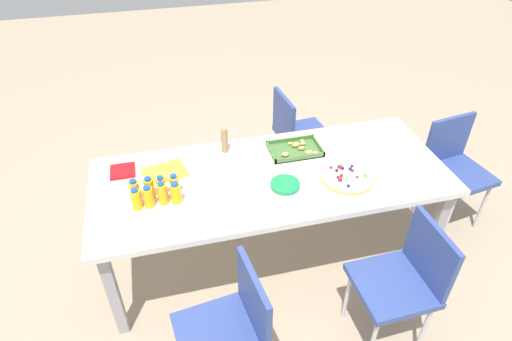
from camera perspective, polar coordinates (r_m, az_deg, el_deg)
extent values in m
plane|color=tan|center=(3.20, 1.78, -10.99)|extent=(12.00, 12.00, 0.00)
cube|color=silver|center=(2.71, 2.06, -0.88)|extent=(2.20, 0.88, 0.04)
cube|color=#99999E|center=(2.67, -18.21, -15.12)|extent=(0.06, 0.06, 0.70)
cube|color=#99999E|center=(3.11, 22.46, -7.32)|extent=(0.06, 0.06, 0.70)
cube|color=#99999E|center=(3.18, -18.07, -4.91)|extent=(0.06, 0.06, 0.70)
cube|color=#99999E|center=(3.55, 16.40, 0.48)|extent=(0.06, 0.06, 0.70)
cube|color=#33478C|center=(2.29, -4.91, -20.87)|extent=(0.45, 0.45, 0.04)
cube|color=#33478C|center=(2.16, -0.30, -16.78)|extent=(0.08, 0.38, 0.38)
cylinder|color=silver|center=(2.60, -2.16, -19.88)|extent=(0.02, 0.02, 0.41)
cube|color=#33478C|center=(2.57, 17.43, -14.18)|extent=(0.41, 0.41, 0.04)
cube|color=#33478C|center=(2.52, 21.89, -10.24)|extent=(0.04, 0.38, 0.38)
cylinder|color=silver|center=(2.77, 11.85, -15.82)|extent=(0.02, 0.02, 0.41)
cylinder|color=silver|center=(2.76, 21.16, -18.83)|extent=(0.02, 0.02, 0.41)
cylinder|color=silver|center=(2.90, 17.72, -14.04)|extent=(0.02, 0.02, 0.41)
cube|color=#33478C|center=(3.62, 6.24, 4.70)|extent=(0.44, 0.44, 0.04)
cube|color=#33478C|center=(3.45, 3.64, 6.82)|extent=(0.07, 0.38, 0.38)
cylinder|color=silver|center=(3.93, 7.16, 3.30)|extent=(0.02, 0.02, 0.41)
cylinder|color=silver|center=(3.70, 9.26, 0.66)|extent=(0.02, 0.02, 0.41)
cylinder|color=silver|center=(3.82, 2.82, 2.42)|extent=(0.02, 0.02, 0.41)
cylinder|color=silver|center=(3.58, 4.72, -0.35)|extent=(0.02, 0.02, 0.41)
cube|color=#33478C|center=(3.49, 25.09, -0.45)|extent=(0.46, 0.46, 0.04)
cube|color=#33478C|center=(3.49, 23.89, 3.74)|extent=(0.38, 0.09, 0.38)
cylinder|color=silver|center=(3.66, 27.53, -4.30)|extent=(0.02, 0.02, 0.41)
cylinder|color=silver|center=(3.46, 23.91, -5.80)|extent=(0.02, 0.02, 0.41)
cylinder|color=silver|center=(3.81, 24.26, -1.43)|extent=(0.02, 0.02, 0.41)
cylinder|color=silver|center=(3.61, 20.62, -2.69)|extent=(0.02, 0.02, 0.41)
cylinder|color=#FAAC14|center=(2.51, -15.45, -3.74)|extent=(0.06, 0.06, 0.12)
cylinder|color=blue|center=(2.46, -15.71, -2.53)|extent=(0.04, 0.04, 0.02)
cylinder|color=#F8AD14|center=(2.51, -13.92, -3.46)|extent=(0.06, 0.06, 0.12)
cylinder|color=blue|center=(2.46, -14.16, -2.24)|extent=(0.04, 0.04, 0.02)
cylinder|color=#F9AB14|center=(2.50, -12.18, -3.05)|extent=(0.05, 0.05, 0.13)
cylinder|color=blue|center=(2.46, -12.41, -1.73)|extent=(0.03, 0.03, 0.02)
cylinder|color=#FAAD14|center=(2.50, -10.48, -2.99)|extent=(0.06, 0.06, 0.12)
cylinder|color=blue|center=(2.46, -10.66, -1.78)|extent=(0.04, 0.04, 0.02)
cylinder|color=#FAAD14|center=(2.57, -15.63, -2.61)|extent=(0.06, 0.06, 0.12)
cylinder|color=blue|center=(2.53, -15.88, -1.40)|extent=(0.04, 0.04, 0.02)
cylinder|color=#F9AF14|center=(2.57, -13.83, -2.30)|extent=(0.06, 0.06, 0.12)
cylinder|color=blue|center=(2.52, -14.06, -1.07)|extent=(0.04, 0.04, 0.02)
cylinder|color=#F9AC14|center=(2.57, -12.31, -2.11)|extent=(0.05, 0.05, 0.12)
cylinder|color=blue|center=(2.53, -12.50, -0.96)|extent=(0.04, 0.04, 0.02)
cylinder|color=#F8AF14|center=(2.57, -10.63, -1.89)|extent=(0.06, 0.06, 0.12)
cylinder|color=blue|center=(2.53, -10.80, -0.74)|extent=(0.04, 0.04, 0.02)
cylinder|color=tan|center=(2.71, 11.87, -0.89)|extent=(0.33, 0.33, 0.02)
cylinder|color=white|center=(2.71, 11.90, -0.69)|extent=(0.30, 0.30, 0.01)
sphere|color=#1E1947|center=(2.62, 12.03, -1.99)|extent=(0.02, 0.02, 0.02)
sphere|color=red|center=(2.75, 10.87, 0.49)|extent=(0.03, 0.03, 0.03)
sphere|color=red|center=(2.74, 12.55, -0.02)|extent=(0.02, 0.02, 0.02)
sphere|color=red|center=(2.70, 13.15, -0.83)|extent=(0.02, 0.02, 0.02)
sphere|color=#1E1947|center=(2.75, 11.27, 0.30)|extent=(0.02, 0.02, 0.02)
sphere|color=#66B238|center=(2.76, 11.02, 0.62)|extent=(0.03, 0.03, 0.03)
sphere|color=#66B238|center=(2.71, 14.17, -0.64)|extent=(0.03, 0.03, 0.03)
sphere|color=red|center=(2.65, 10.97, -1.20)|extent=(0.03, 0.03, 0.03)
sphere|color=#1E1947|center=(2.72, 10.56, 0.01)|extent=(0.02, 0.02, 0.02)
sphere|color=red|center=(2.68, 11.15, -0.67)|extent=(0.02, 0.02, 0.02)
sphere|color=red|center=(2.75, 11.10, 0.41)|extent=(0.03, 0.03, 0.03)
sphere|color=#66B238|center=(2.66, 11.79, -1.16)|extent=(0.02, 0.02, 0.02)
sphere|color=#1E1947|center=(2.78, 12.50, 0.58)|extent=(0.02, 0.02, 0.02)
sphere|color=#1E1947|center=(2.67, 10.69, -0.87)|extent=(0.02, 0.02, 0.02)
sphere|color=#1E1947|center=(2.75, 12.26, 0.21)|extent=(0.02, 0.02, 0.02)
sphere|color=red|center=(2.74, 9.82, 0.40)|extent=(0.02, 0.02, 0.02)
cube|color=#477238|center=(2.91, 5.11, 2.63)|extent=(0.34, 0.23, 0.01)
cube|color=#477238|center=(2.82, 5.81, 1.63)|extent=(0.34, 0.01, 0.03)
cube|color=#477238|center=(2.99, 4.47, 4.01)|extent=(0.34, 0.01, 0.03)
cube|color=#477238|center=(2.86, 1.99, 2.41)|extent=(0.01, 0.23, 0.03)
cube|color=#477238|center=(2.95, 8.16, 3.27)|extent=(0.01, 0.23, 0.03)
ellipsoid|color=tan|center=(2.93, 5.24, 3.39)|extent=(0.06, 0.04, 0.03)
ellipsoid|color=tan|center=(2.91, 5.98, 2.95)|extent=(0.05, 0.03, 0.03)
ellipsoid|color=tan|center=(2.95, 4.50, 3.56)|extent=(0.03, 0.02, 0.02)
ellipsoid|color=tan|center=(2.87, 7.81, 2.30)|extent=(0.04, 0.03, 0.02)
ellipsoid|color=tan|center=(2.83, 3.87, 2.11)|extent=(0.05, 0.04, 0.03)
ellipsoid|color=tan|center=(2.98, 6.08, 3.89)|extent=(0.04, 0.03, 0.02)
ellipsoid|color=tan|center=(2.96, 6.16, 3.54)|extent=(0.04, 0.03, 0.02)
ellipsoid|color=tan|center=(2.87, 6.95, 2.35)|extent=(0.05, 0.04, 0.03)
cylinder|color=#1E8C4C|center=(2.61, 3.84, -2.05)|extent=(0.18, 0.18, 0.00)
cylinder|color=#1E8C4C|center=(2.60, 3.85, -1.97)|extent=(0.18, 0.18, 0.00)
cylinder|color=#1E8C4C|center=(2.60, 3.85, -1.88)|extent=(0.18, 0.18, 0.00)
cylinder|color=#1E8C4C|center=(2.60, 3.86, -1.80)|extent=(0.18, 0.18, 0.00)
cylinder|color=#1E8C4C|center=(2.59, 3.86, -1.71)|extent=(0.18, 0.18, 0.00)
cube|color=red|center=(2.83, -17.11, -0.07)|extent=(0.15, 0.15, 0.02)
cylinder|color=#9E7A56|center=(2.85, -4.16, 3.98)|extent=(0.04, 0.04, 0.18)
cube|color=yellow|center=(2.77, -11.87, -0.23)|extent=(0.30, 0.26, 0.01)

